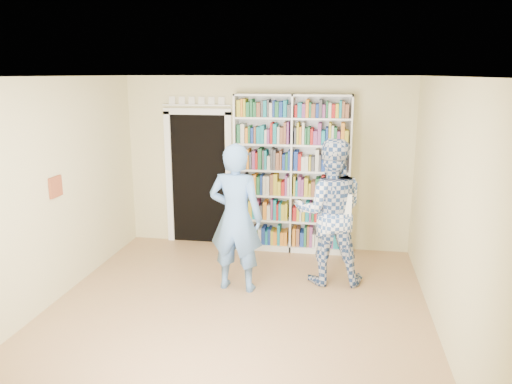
% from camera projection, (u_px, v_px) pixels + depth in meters
% --- Properties ---
extents(floor, '(5.00, 5.00, 0.00)m').
position_uv_depth(floor, '(234.00, 315.00, 5.78)').
color(floor, '#A97A52').
rests_on(floor, ground).
extents(ceiling, '(5.00, 5.00, 0.00)m').
position_uv_depth(ceiling, '(232.00, 76.00, 5.15)').
color(ceiling, white).
rests_on(ceiling, wall_back).
extents(wall_back, '(4.50, 0.00, 4.50)m').
position_uv_depth(wall_back, '(266.00, 163.00, 7.86)').
color(wall_back, beige).
rests_on(wall_back, floor).
extents(wall_left, '(0.00, 5.00, 5.00)m').
position_uv_depth(wall_left, '(45.00, 195.00, 5.83)').
color(wall_left, beige).
rests_on(wall_left, floor).
extents(wall_right, '(0.00, 5.00, 5.00)m').
position_uv_depth(wall_right, '(448.00, 212.00, 5.10)').
color(wall_right, beige).
rests_on(wall_right, floor).
extents(bookshelf, '(1.77, 0.33, 2.43)m').
position_uv_depth(bookshelf, '(292.00, 174.00, 7.67)').
color(bookshelf, white).
rests_on(bookshelf, floor).
extents(doorway, '(1.10, 0.08, 2.43)m').
position_uv_depth(doorway, '(199.00, 172.00, 8.06)').
color(doorway, black).
rests_on(doorway, floor).
extents(wall_art, '(0.03, 0.25, 0.25)m').
position_uv_depth(wall_art, '(56.00, 187.00, 6.01)').
color(wall_art, brown).
rests_on(wall_art, wall_left).
extents(man_blue, '(0.74, 0.53, 1.90)m').
position_uv_depth(man_blue, '(236.00, 218.00, 6.30)').
color(man_blue, '#5783C2').
rests_on(man_blue, floor).
extents(man_plaid, '(1.00, 0.81, 1.93)m').
position_uv_depth(man_plaid, '(330.00, 212.00, 6.52)').
color(man_plaid, '#2D4C89').
rests_on(man_plaid, floor).
extents(paper_sheet, '(0.23, 0.01, 0.32)m').
position_uv_depth(paper_sheet, '(342.00, 207.00, 6.28)').
color(paper_sheet, white).
rests_on(paper_sheet, man_plaid).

